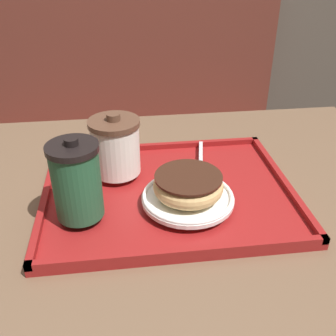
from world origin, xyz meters
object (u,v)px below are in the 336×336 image
(coffee_cup_front, at_px, (77,180))
(donut_chocolate_glazed, at_px, (188,185))
(spoon, at_px, (201,162))
(coffee_cup_rear, at_px, (115,146))

(coffee_cup_front, relative_size, donut_chocolate_glazed, 1.15)
(spoon, bearing_deg, donut_chocolate_glazed, -9.81)
(donut_chocolate_glazed, distance_m, spoon, 0.14)
(donut_chocolate_glazed, relative_size, spoon, 0.95)
(spoon, bearing_deg, coffee_cup_rear, -76.30)
(coffee_cup_front, relative_size, spoon, 1.10)
(donut_chocolate_glazed, height_order, spoon, donut_chocolate_glazed)
(coffee_cup_rear, relative_size, spoon, 0.95)
(coffee_cup_front, distance_m, spoon, 0.28)
(coffee_cup_rear, distance_m, donut_chocolate_glazed, 0.17)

